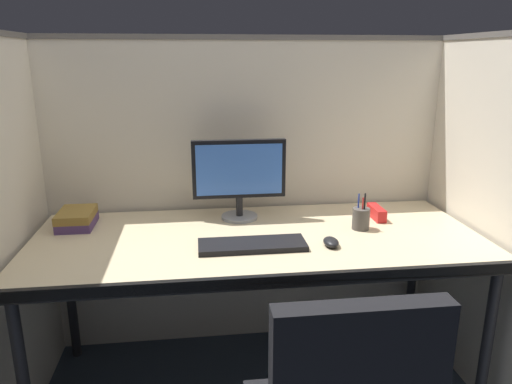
% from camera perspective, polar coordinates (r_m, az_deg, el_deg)
% --- Properties ---
extents(cubicle_partition_rear, '(2.21, 0.06, 1.57)m').
position_cam_1_polar(cubicle_partition_rear, '(2.45, -1.17, -0.41)').
color(cubicle_partition_rear, beige).
rests_on(cubicle_partition_rear, ground).
extents(cubicle_partition_left, '(0.06, 1.41, 1.57)m').
position_cam_1_polar(cubicle_partition_left, '(2.06, -28.22, -5.61)').
color(cubicle_partition_left, beige).
rests_on(cubicle_partition_left, ground).
extents(cubicle_partition_right, '(0.06, 1.41, 1.57)m').
position_cam_1_polar(cubicle_partition_right, '(2.28, 26.19, -3.31)').
color(cubicle_partition_right, beige).
rests_on(cubicle_partition_right, ground).
extents(desk, '(1.90, 0.80, 0.74)m').
position_cam_1_polar(desk, '(2.05, 0.22, -6.66)').
color(desk, beige).
rests_on(desk, ground).
extents(monitor_center, '(0.43, 0.17, 0.37)m').
position_cam_1_polar(monitor_center, '(2.20, -2.03, 2.18)').
color(monitor_center, gray).
rests_on(monitor_center, desk).
extents(keyboard_main, '(0.43, 0.15, 0.02)m').
position_cam_1_polar(keyboard_main, '(1.92, -0.46, -6.33)').
color(keyboard_main, black).
rests_on(keyboard_main, desk).
extents(computer_mouse, '(0.06, 0.10, 0.04)m').
position_cam_1_polar(computer_mouse, '(1.95, 8.95, -5.93)').
color(computer_mouse, black).
rests_on(computer_mouse, desk).
extents(book_stack, '(0.15, 0.21, 0.07)m').
position_cam_1_polar(book_stack, '(2.28, -20.62, -2.98)').
color(book_stack, '#4C3366').
rests_on(book_stack, desk).
extents(red_stapler, '(0.04, 0.15, 0.06)m').
position_cam_1_polar(red_stapler, '(2.32, 14.19, -2.40)').
color(red_stapler, red).
rests_on(red_stapler, desk).
extents(pen_cup, '(0.08, 0.08, 0.17)m').
position_cam_1_polar(pen_cup, '(2.15, 12.42, -3.10)').
color(pen_cup, '#4C4742').
rests_on(pen_cup, desk).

